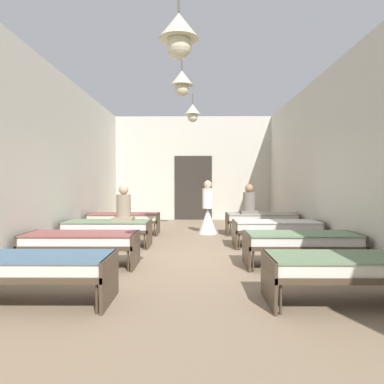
{
  "coord_description": "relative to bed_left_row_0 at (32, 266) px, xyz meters",
  "views": [
    {
      "loc": [
        0.07,
        -7.2,
        1.45
      ],
      "look_at": [
        0.0,
        1.2,
        1.21
      ],
      "focal_mm": 34.64,
      "sensor_mm": 36.0,
      "label": 1
    }
  ],
  "objects": [
    {
      "name": "ground_plane",
      "position": [
        1.87,
        2.85,
        -0.49
      ],
      "size": [
        6.45,
        14.12,
        0.1
      ],
      "primitive_type": "cube",
      "color": "#8C755B"
    },
    {
      "name": "room_shell",
      "position": [
        1.87,
        4.17,
        1.51
      ],
      "size": [
        6.25,
        13.72,
        3.89
      ],
      "color": "beige",
      "rests_on": "ground"
    },
    {
      "name": "bed_left_row_0",
      "position": [
        0.0,
        0.0,
        0.0
      ],
      "size": [
        1.9,
        0.84,
        0.57
      ],
      "color": "#473828",
      "rests_on": "ground"
    },
    {
      "name": "bed_right_row_0",
      "position": [
        3.75,
        0.0,
        0.0
      ],
      "size": [
        1.9,
        0.84,
        0.57
      ],
      "color": "#473828",
      "rests_on": "ground"
    },
    {
      "name": "bed_left_row_1",
      "position": [
        0.0,
        1.9,
        0.0
      ],
      "size": [
        1.9,
        0.84,
        0.57
      ],
      "color": "#473828",
      "rests_on": "ground"
    },
    {
      "name": "bed_right_row_1",
      "position": [
        3.75,
        1.9,
        0.0
      ],
      "size": [
        1.9,
        0.84,
        0.57
      ],
      "color": "#473828",
      "rests_on": "ground"
    },
    {
      "name": "bed_left_row_2",
      "position": [
        0.0,
        3.8,
        0.0
      ],
      "size": [
        1.9,
        0.84,
        0.57
      ],
      "color": "#473828",
      "rests_on": "ground"
    },
    {
      "name": "bed_right_row_2",
      "position": [
        3.75,
        3.8,
        0.0
      ],
      "size": [
        1.9,
        0.84,
        0.57
      ],
      "color": "#473828",
      "rests_on": "ground"
    },
    {
      "name": "bed_left_row_3",
      "position": [
        0.0,
        5.7,
        0.0
      ],
      "size": [
        1.9,
        0.84,
        0.57
      ],
      "color": "#473828",
      "rests_on": "ground"
    },
    {
      "name": "bed_right_row_3",
      "position": [
        3.75,
        5.7,
        0.0
      ],
      "size": [
        1.9,
        0.84,
        0.57
      ],
      "color": "#473828",
      "rests_on": "ground"
    },
    {
      "name": "nurse_near_aisle",
      "position": [
        2.29,
        5.83,
        0.09
      ],
      "size": [
        0.52,
        0.52,
        1.49
      ],
      "rotation": [
        0.0,
        0.0,
        1.11
      ],
      "color": "white",
      "rests_on": "ground"
    },
    {
      "name": "patient_seated_primary",
      "position": [
        0.35,
        3.86,
        0.43
      ],
      "size": [
        0.44,
        0.44,
        0.8
      ],
      "color": "gray",
      "rests_on": "bed_left_row_2"
    },
    {
      "name": "patient_seated_secondary",
      "position": [
        3.4,
        5.6,
        0.43
      ],
      "size": [
        0.44,
        0.44,
        0.8
      ],
      "color": "slate",
      "rests_on": "bed_right_row_3"
    }
  ]
}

